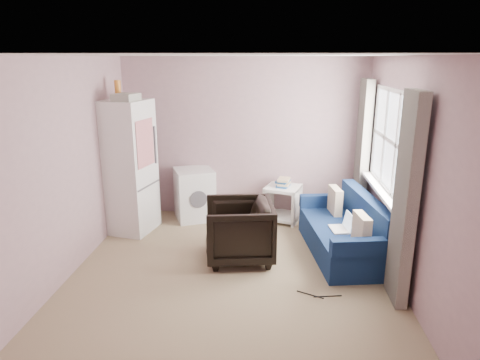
% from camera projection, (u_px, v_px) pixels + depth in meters
% --- Properties ---
extents(room, '(3.84, 4.24, 2.54)m').
position_uv_depth(room, '(233.00, 173.00, 4.72)').
color(room, '#9B8665').
rests_on(room, ground).
extents(armchair, '(0.87, 0.92, 0.84)m').
position_uv_depth(armchair, '(239.00, 228.00, 5.36)').
color(armchair, black).
rests_on(armchair, ground).
extents(fridge, '(0.79, 0.78, 2.18)m').
position_uv_depth(fridge, '(127.00, 166.00, 6.14)').
color(fridge, white).
rests_on(fridge, ground).
extents(washing_machine, '(0.74, 0.74, 0.80)m').
position_uv_depth(washing_machine, '(194.00, 193.00, 6.74)').
color(washing_machine, white).
rests_on(washing_machine, ground).
extents(side_table, '(0.63, 0.63, 0.69)m').
position_uv_depth(side_table, '(283.00, 201.00, 6.68)').
color(side_table, white).
rests_on(side_table, ground).
extents(sofa, '(1.03, 1.82, 0.77)m').
position_uv_depth(sofa, '(346.00, 233.00, 5.55)').
color(sofa, navy).
rests_on(sofa, ground).
extents(window_dressing, '(0.17, 2.62, 2.18)m').
position_uv_depth(window_dressing, '(380.00, 172.00, 5.30)').
color(window_dressing, white).
rests_on(window_dressing, ground).
extents(floor_cables, '(0.48, 0.15, 0.01)m').
position_uv_depth(floor_cables, '(319.00, 295.00, 4.61)').
color(floor_cables, black).
rests_on(floor_cables, ground).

